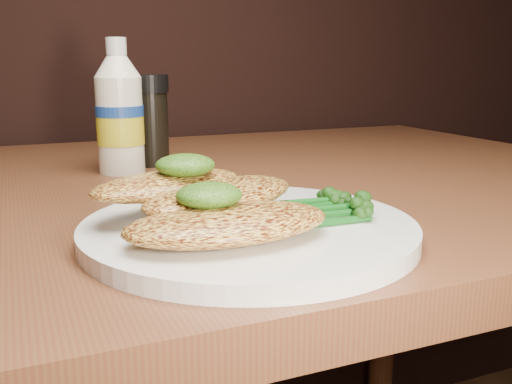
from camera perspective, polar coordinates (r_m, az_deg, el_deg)
name	(u,v)px	position (r m, az deg, el deg)	size (l,w,h in m)	color
plate	(249,230)	(0.48, -0.70, -3.75)	(0.28, 0.28, 0.01)	white
chicken_front	(229,223)	(0.43, -2.73, -3.13)	(0.16, 0.09, 0.03)	gold
chicken_mid	(221,195)	(0.48, -3.51, -0.31)	(0.15, 0.08, 0.02)	gold
chicken_back	(168,185)	(0.49, -8.70, 0.73)	(0.14, 0.07, 0.02)	gold
pesto_front	(209,195)	(0.43, -4.66, -0.32)	(0.05, 0.05, 0.02)	black
pesto_back	(185,165)	(0.48, -7.04, 2.66)	(0.05, 0.05, 0.02)	black
broccolini_bundle	(298,206)	(0.49, 4.19, -1.41)	(0.13, 0.10, 0.02)	#125617
mayo_bottle	(119,107)	(0.77, -13.41, 8.25)	(0.06, 0.06, 0.17)	white
pepper_grinder	(151,121)	(0.82, -10.37, 6.98)	(0.05, 0.05, 0.13)	black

